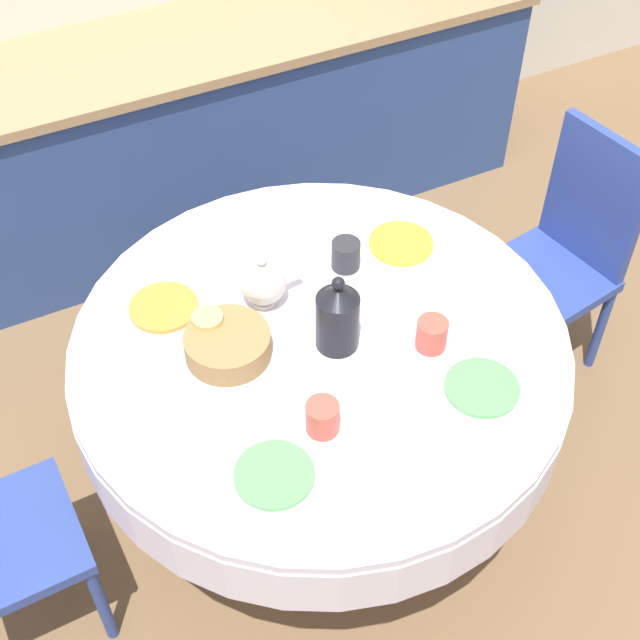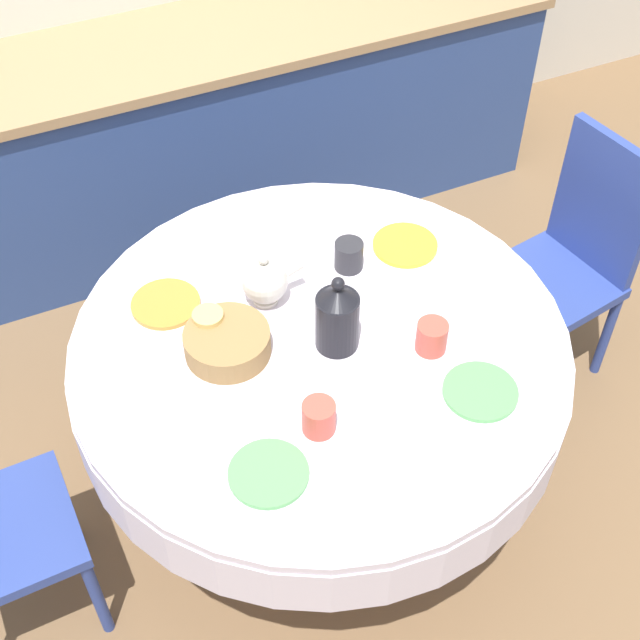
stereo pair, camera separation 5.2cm
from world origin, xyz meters
name	(u,v)px [view 1 (the left image)]	position (x,y,z in m)	size (l,w,h in m)	color
ground_plane	(320,483)	(0.00, 0.00, 0.00)	(12.00, 12.00, 0.00)	brown
kitchen_counter	(158,145)	(0.00, 1.52, 0.44)	(3.24, 0.64, 0.88)	#2D4784
dining_table	(320,366)	(0.00, 0.00, 0.63)	(1.45, 1.45, 0.75)	olive
chair_left	(565,249)	(1.06, 0.18, 0.52)	(0.46, 0.46, 0.96)	#2D428E
plate_near_left	(274,475)	(-0.31, -0.36, 0.75)	(0.21, 0.21, 0.01)	#5BA85B
cup_near_left	(323,417)	(-0.13, -0.28, 0.79)	(0.09, 0.09, 0.09)	#CC4C3D
plate_near_right	(482,388)	(0.31, -0.36, 0.75)	(0.21, 0.21, 0.01)	#5BA85B
cup_near_right	(432,334)	(0.27, -0.16, 0.79)	(0.09, 0.09, 0.09)	#CC4C3D
plate_far_left	(164,307)	(-0.36, 0.31, 0.75)	(0.21, 0.21, 0.01)	orange
cup_far_left	(209,328)	(-0.28, 0.14, 0.79)	(0.09, 0.09, 0.09)	#DBB766
plate_far_right	(401,243)	(0.41, 0.25, 0.75)	(0.21, 0.21, 0.01)	yellow
cup_far_right	(346,255)	(0.21, 0.24, 0.79)	(0.09, 0.09, 0.09)	#28282D
coffee_carafe	(338,317)	(0.04, -0.03, 0.86)	(0.12, 0.12, 0.26)	black
teapot	(263,282)	(-0.08, 0.21, 0.83)	(0.19, 0.14, 0.18)	silver
bread_basket	(228,345)	(-0.26, 0.06, 0.79)	(0.24, 0.24, 0.08)	olive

